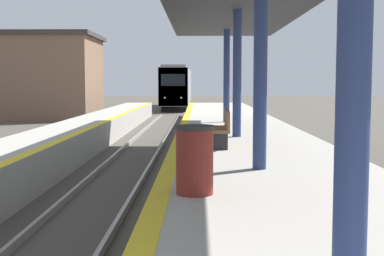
% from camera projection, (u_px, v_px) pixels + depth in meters
% --- Properties ---
extents(train, '(2.60, 17.89, 4.21)m').
position_uv_depth(train, '(177.00, 87.00, 54.98)').
color(train, black).
rests_on(train, ground).
extents(trash_bin, '(0.56, 0.56, 0.99)m').
position_uv_depth(trash_bin, '(195.00, 160.00, 7.67)').
color(trash_bin, maroon).
rests_on(trash_bin, platform_right).
extents(bench, '(0.44, 1.55, 0.92)m').
position_uv_depth(bench, '(222.00, 128.00, 13.31)').
color(bench, brown).
rests_on(bench, platform_right).
extents(station_building, '(10.90, 7.31, 6.14)m').
position_uv_depth(station_building, '(24.00, 76.00, 39.08)').
color(station_building, brown).
rests_on(station_building, ground).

